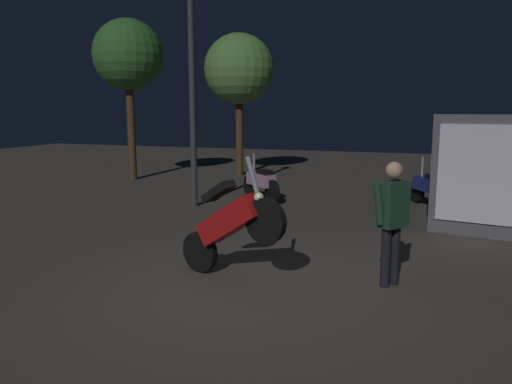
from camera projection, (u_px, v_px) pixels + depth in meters
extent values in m
plane|color=#4C443D|center=(242.00, 285.00, 6.24)|extent=(40.00, 40.00, 0.00)
cylinder|color=black|center=(200.00, 252.00, 6.71)|extent=(0.56, 0.27, 0.56)
cylinder|color=black|center=(265.00, 221.00, 5.95)|extent=(0.56, 0.27, 0.56)
cube|color=#B71414|center=(231.00, 220.00, 6.29)|extent=(1.01, 0.59, 0.76)
cube|color=black|center=(219.00, 191.00, 6.35)|extent=(0.48, 0.36, 0.32)
cylinder|color=gray|center=(252.00, 175.00, 5.98)|extent=(0.21, 0.12, 0.44)
sphere|color=#F2EABF|center=(259.00, 197.00, 5.96)|extent=(0.12, 0.12, 0.12)
cylinder|color=black|center=(272.00, 192.00, 11.49)|extent=(0.48, 0.45, 0.56)
cylinder|color=black|center=(250.00, 186.00, 12.44)|extent=(0.48, 0.45, 0.56)
cube|color=#C68CB7|center=(261.00, 179.00, 11.93)|extent=(0.90, 0.87, 0.30)
cube|color=black|center=(265.00, 172.00, 11.72)|extent=(0.49, 0.47, 0.10)
cylinder|color=gray|center=(254.00, 162.00, 12.17)|extent=(0.08, 0.08, 0.45)
sphere|color=#F2EABF|center=(252.00, 175.00, 12.31)|extent=(0.12, 0.12, 0.12)
cylinder|color=black|center=(443.00, 199.00, 10.59)|extent=(0.37, 0.53, 0.56)
cylinder|color=black|center=(416.00, 191.00, 11.65)|extent=(0.37, 0.53, 0.56)
cube|color=navy|center=(430.00, 185.00, 11.08)|extent=(0.74, 0.97, 0.30)
cube|color=black|center=(435.00, 177.00, 10.86)|extent=(0.43, 0.50, 0.10)
cylinder|color=gray|center=(422.00, 166.00, 11.36)|extent=(0.08, 0.08, 0.45)
sphere|color=#F2EABF|center=(419.00, 180.00, 11.51)|extent=(0.12, 0.12, 0.12)
cylinder|color=black|center=(386.00, 257.00, 6.13)|extent=(0.12, 0.12, 0.76)
cylinder|color=black|center=(395.00, 255.00, 6.21)|extent=(0.12, 0.12, 0.76)
cube|color=#1E3F2D|center=(393.00, 204.00, 6.06)|extent=(0.41, 0.43, 0.57)
sphere|color=tan|center=(394.00, 170.00, 5.99)|extent=(0.21, 0.21, 0.21)
cylinder|color=#1E3F2D|center=(379.00, 204.00, 5.93)|extent=(0.18, 0.19, 0.52)
cylinder|color=#1E3F2D|center=(406.00, 200.00, 6.18)|extent=(0.18, 0.19, 0.52)
cylinder|color=#38383D|center=(192.00, 87.00, 10.82)|extent=(0.14, 0.14, 5.32)
cylinder|color=#4C331E|center=(239.00, 135.00, 16.35)|extent=(0.24, 0.24, 2.66)
sphere|color=#568C42|center=(239.00, 69.00, 16.00)|extent=(2.27, 2.27, 2.27)
cylinder|color=#4C331E|center=(131.00, 130.00, 15.29)|extent=(0.24, 0.24, 3.05)
sphere|color=#336B2D|center=(128.00, 55.00, 14.91)|extent=(2.13, 2.13, 2.13)
cube|color=#595960|center=(481.00, 175.00, 8.59)|extent=(1.67, 0.80, 2.10)
cube|color=white|center=(479.00, 174.00, 8.35)|extent=(1.33, 0.30, 1.68)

